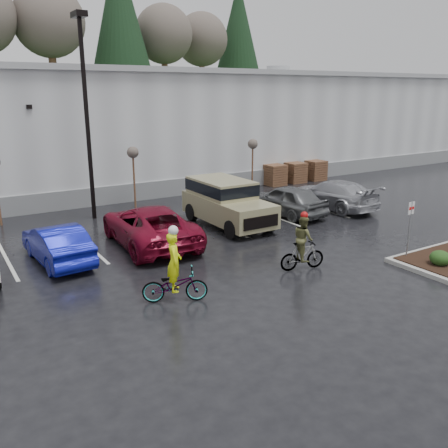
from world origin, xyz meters
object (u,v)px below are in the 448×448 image
sapling_mid (133,156)px  pallet_stack_c (315,170)px  suv_tan (228,204)px  car_far_silver (333,194)px  pallet_stack_b (295,173)px  cyclist_olive (303,248)px  fire_lane_sign (410,223)px  lamppost (85,96)px  car_blue (57,244)px  car_grey (286,200)px  car_red (149,225)px  sapling_east (253,147)px  cyclist_hivis (175,278)px  pallet_stack_a (275,175)px

sapling_mid → pallet_stack_c: bearing=4.2°
suv_tan → car_far_silver: (6.42, -0.05, -0.29)m
pallet_stack_c → pallet_stack_b: bearing=180.0°
sapling_mid → cyclist_olive: (1.49, -11.50, -1.96)m
pallet_stack_b → fire_lane_sign: 15.23m
lamppost → car_blue: (-2.94, -5.31, -5.00)m
sapling_mid → car_blue: bearing=-130.8°
car_blue → car_grey: (11.21, 0.95, 0.06)m
suv_tan → fire_lane_sign: bearing=-67.6°
car_red → car_grey: bearing=-170.5°
car_grey → cyclist_olive: bearing=48.6°
sapling_east → cyclist_hivis: (-10.85, -11.50, -2.01)m
car_red → cyclist_olive: bearing=125.5°
sapling_mid → cyclist_olive: 11.76m
pallet_stack_c → car_red: size_ratio=0.24×
suv_tan → car_red: bearing=-170.8°
car_red → car_grey: 7.66m
sapling_east → fire_lane_sign: 13.06m
cyclist_hivis → cyclist_olive: bearing=-65.1°
cyclist_hivis → car_far_silver: bearing=-38.8°
lamppost → pallet_stack_b: size_ratio=6.83×
pallet_stack_b → pallet_stack_c: (1.80, 0.00, 0.00)m
sapling_east → pallet_stack_b: 4.78m
car_grey → lamppost: bearing=-34.2°
sapling_east → car_blue: bearing=-154.0°
sapling_mid → pallet_stack_a: (10.00, 1.00, -2.05)m
sapling_east → fire_lane_sign: bearing=-99.8°
sapling_east → pallet_stack_c: (6.00, 1.00, -2.05)m
sapling_east → car_far_silver: sapling_east is taller
pallet_stack_c → car_far_silver: size_ratio=0.26×
car_grey → car_far_silver: (2.94, -0.18, -0.01)m
sapling_east → cyclist_hivis: sapling_east is taller
car_grey → car_far_silver: size_ratio=0.86×
car_far_silver → cyclist_hivis: cyclist_hivis is taller
lamppost → car_far_silver: 13.07m
sapling_east → pallet_stack_a: (2.50, 1.00, -2.05)m
sapling_mid → pallet_stack_a: sapling_mid is taller
suv_tan → cyclist_olive: size_ratio=2.48×
fire_lane_sign → cyclist_olive: 4.08m
pallet_stack_a → sapling_mid: bearing=-174.3°
car_blue → car_grey: 11.25m
lamppost → car_blue: bearing=-119.0°
pallet_stack_a → pallet_stack_c: same height
pallet_stack_b → cyclist_hivis: size_ratio=0.59×
sapling_east → car_far_silver: (1.21, -5.55, -1.99)m
pallet_stack_a → car_red: car_red is taller
sapling_mid → car_red: bearing=-106.7°
pallet_stack_b → car_blue: (-17.14, -7.31, 0.02)m
sapling_east → car_red: bearing=-146.6°
sapling_east → suv_tan: (-5.22, -5.50, -1.70)m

